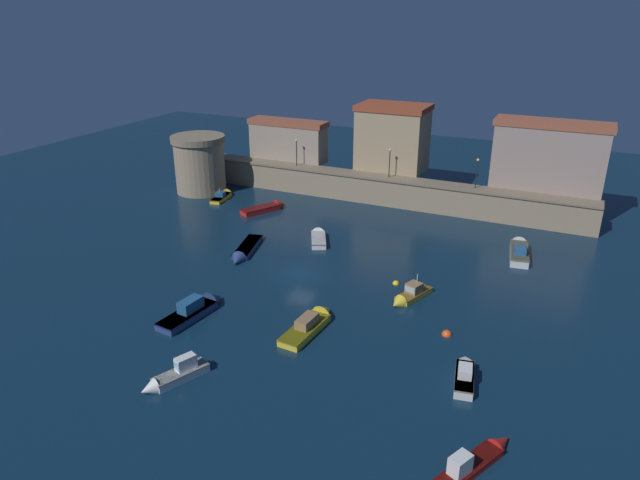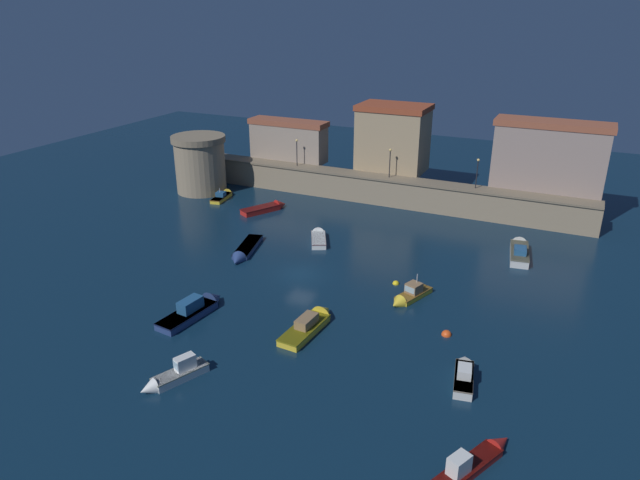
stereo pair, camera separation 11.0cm
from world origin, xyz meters
name	(u,v)px [view 1 (the left image)]	position (x,y,z in m)	size (l,w,h in m)	color
ground_plane	(301,274)	(0.00, 0.00, 0.00)	(131.61, 131.61, 0.00)	#0C2338
quay_wall	(383,190)	(0.00, 23.18, 1.77)	(50.82, 2.80, 3.51)	gray
old_town_backdrop	(427,145)	(4.43, 26.70, 7.25)	(45.91, 6.00, 8.58)	gray
fortress_tower	(200,163)	(-23.98, 17.46, 3.86)	(7.15, 7.15, 7.61)	gray
quay_lamp_0	(296,148)	(-12.31, 23.18, 5.88)	(0.32, 0.32, 3.58)	black
quay_lamp_1	(390,158)	(0.72, 23.18, 5.92)	(0.32, 0.32, 3.64)	black
quay_lamp_2	(477,169)	(11.45, 23.18, 5.87)	(0.32, 0.32, 3.56)	black
moored_boat_0	(197,308)	(-4.51, -10.15, 0.45)	(2.59, 7.01, 2.14)	navy
moored_boat_1	(244,252)	(-7.44, 1.77, 0.25)	(3.32, 7.44, 1.51)	navy
moored_boat_2	(409,296)	(10.75, -0.48, 0.39)	(2.88, 5.01, 2.50)	gold
moored_boat_3	(174,376)	(-0.29, -18.53, 0.46)	(3.01, 4.99, 1.85)	white
moored_boat_4	(318,237)	(-2.21, 8.56, 0.32)	(3.61, 5.23, 1.41)	white
moored_boat_5	(465,373)	(17.53, -9.81, 0.46)	(2.03, 4.89, 1.58)	silver
moored_boat_6	(267,208)	(-11.92, 14.40, 0.35)	(4.25, 6.17, 1.49)	red
moored_boat_7	(312,322)	(5.09, -8.07, 0.39)	(2.18, 6.77, 1.83)	gold
moored_boat_8	(519,250)	(18.07, 13.72, 0.50)	(2.65, 7.04, 1.79)	silver
moored_boat_9	(223,195)	(-19.63, 16.24, 0.33)	(2.15, 5.32, 2.08)	gold
moored_boat_10	(474,462)	(19.76, -17.74, 0.38)	(4.07, 6.88, 1.87)	red
mooring_buoy_0	(396,284)	(8.79, 1.98, 0.00)	(0.62, 0.62, 0.62)	yellow
mooring_buoy_1	(447,335)	(15.11, -4.73, 0.00)	(0.79, 0.79, 0.79)	#EA4C19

